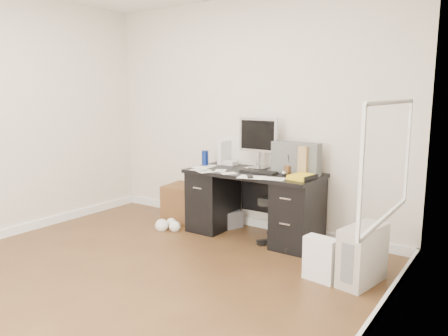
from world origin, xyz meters
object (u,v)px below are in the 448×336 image
at_px(lcd_monitor, 258,143).
at_px(pc_tower, 363,255).
at_px(keyboard, 258,172).
at_px(desk, 253,202).
at_px(wicker_basket, 185,203).
at_px(office_chair, 288,195).

bearing_deg(lcd_monitor, pc_tower, -27.38).
xyz_separation_m(lcd_monitor, pc_tower, (1.43, -0.70, -0.80)).
relative_size(lcd_monitor, keyboard, 1.45).
distance_m(desk, pc_tower, 1.50).
xyz_separation_m(lcd_monitor, wicker_basket, (-1.01, -0.09, -0.82)).
relative_size(lcd_monitor, office_chair, 0.55).
bearing_deg(keyboard, office_chair, 4.96).
height_order(pc_tower, wicker_basket, pc_tower).
bearing_deg(office_chair, pc_tower, -29.11).
distance_m(desk, keyboard, 0.38).
xyz_separation_m(desk, wicker_basket, (-1.05, 0.07, -0.17)).
bearing_deg(office_chair, lcd_monitor, 159.57).
height_order(desk, keyboard, keyboard).
distance_m(lcd_monitor, wicker_basket, 1.30).
relative_size(desk, office_chair, 1.38).
height_order(office_chair, pc_tower, office_chair).
relative_size(pc_tower, wicker_basket, 1.10).
xyz_separation_m(office_chair, pc_tower, (0.97, -0.53, -0.29)).
bearing_deg(lcd_monitor, wicker_basket, -176.41).
xyz_separation_m(keyboard, wicker_basket, (-1.14, 0.12, -0.53)).
distance_m(keyboard, wicker_basket, 1.26).
bearing_deg(pc_tower, wicker_basket, 177.45).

